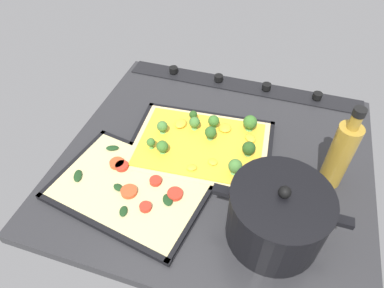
# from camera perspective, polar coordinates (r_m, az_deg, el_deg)

# --- Properties ---
(ground_plane) EXTENTS (0.78, 0.72, 0.03)m
(ground_plane) POSITION_cam_1_polar(r_m,az_deg,el_deg) (0.90, 4.01, -2.92)
(ground_plane) COLOR #28282B
(stove_control_panel) EXTENTS (0.75, 0.07, 0.03)m
(stove_control_panel) POSITION_cam_1_polar(r_m,az_deg,el_deg) (1.12, 8.37, 9.77)
(stove_control_panel) COLOR black
(stove_control_panel) RESTS_ON ground_plane
(baking_tray_front) EXTENTS (0.39, 0.30, 0.01)m
(baking_tray_front) POSITION_cam_1_polar(r_m,az_deg,el_deg) (0.90, 1.44, -0.57)
(baking_tray_front) COLOR black
(baking_tray_front) RESTS_ON ground_plane
(broccoli_pizza) EXTENTS (0.37, 0.28, 0.06)m
(broccoli_pizza) POSITION_cam_1_polar(r_m,az_deg,el_deg) (0.90, 1.94, 0.20)
(broccoli_pizza) COLOR #D3B77F
(broccoli_pizza) RESTS_ON baking_tray_front
(baking_tray_back) EXTENTS (0.40, 0.31, 0.01)m
(baking_tray_back) POSITION_cam_1_polar(r_m,az_deg,el_deg) (0.83, -10.25, -7.37)
(baking_tray_back) COLOR black
(baking_tray_back) RESTS_ON ground_plane
(veggie_pizza_back) EXTENTS (0.37, 0.28, 0.02)m
(veggie_pizza_back) POSITION_cam_1_polar(r_m,az_deg,el_deg) (0.82, -10.22, -7.04)
(veggie_pizza_back) COLOR tan
(veggie_pizza_back) RESTS_ON baking_tray_back
(cooking_pot) EXTENTS (0.27, 0.20, 0.16)m
(cooking_pot) POSITION_cam_1_polar(r_m,az_deg,el_deg) (0.72, 14.09, -11.61)
(cooking_pot) COLOR black
(cooking_pot) RESTS_ON ground_plane
(oil_bottle) EXTENTS (0.05, 0.05, 0.23)m
(oil_bottle) POSITION_cam_1_polar(r_m,az_deg,el_deg) (0.83, 23.62, -1.60)
(oil_bottle) COLOR olive
(oil_bottle) RESTS_ON ground_plane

